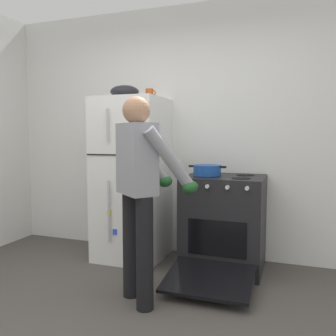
{
  "coord_description": "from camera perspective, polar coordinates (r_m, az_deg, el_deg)",
  "views": [
    {
      "loc": [
        1.11,
        -1.86,
        1.3
      ],
      "look_at": [
        -0.03,
        1.32,
        1.0
      ],
      "focal_mm": 38.31,
      "sensor_mm": 36.0,
      "label": 1
    }
  ],
  "objects": [
    {
      "name": "person_cook",
      "position": [
        2.76,
        -4.33,
        -2.21
      ],
      "size": [
        0.65,
        0.68,
        1.6
      ],
      "color": "black",
      "rests_on": "ground"
    },
    {
      "name": "mixing_bowl",
      "position": [
        3.87,
        -6.91,
        11.93
      ],
      "size": [
        0.3,
        0.3,
        0.14
      ],
      "primitive_type": "ellipsoid",
      "color": "black",
      "rests_on": "refrigerator"
    },
    {
      "name": "refrigerator",
      "position": [
        3.83,
        -5.69,
        -1.73
      ],
      "size": [
        0.68,
        0.72,
        1.7
      ],
      "color": "white",
      "rests_on": "ground"
    },
    {
      "name": "red_pot",
      "position": [
        3.5,
        6.25,
        -0.35
      ],
      "size": [
        0.37,
        0.27,
        0.1
      ],
      "color": "#19479E",
      "rests_on": "stove_range"
    },
    {
      "name": "kitchen_wall_back",
      "position": [
        3.97,
        3.55,
        5.79
      ],
      "size": [
        6.0,
        0.1,
        2.7
      ],
      "primitive_type": "cube",
      "color": "white",
      "rests_on": "ground"
    },
    {
      "name": "stove_range",
      "position": [
        3.58,
        8.81,
        -8.74
      ],
      "size": [
        0.76,
        1.22,
        0.92
      ],
      "color": "black",
      "rests_on": "ground"
    },
    {
      "name": "coffee_mug",
      "position": [
        3.8,
        -2.94,
        11.78
      ],
      "size": [
        0.11,
        0.08,
        0.1
      ],
      "color": "#B24C1E",
      "rests_on": "refrigerator"
    }
  ]
}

